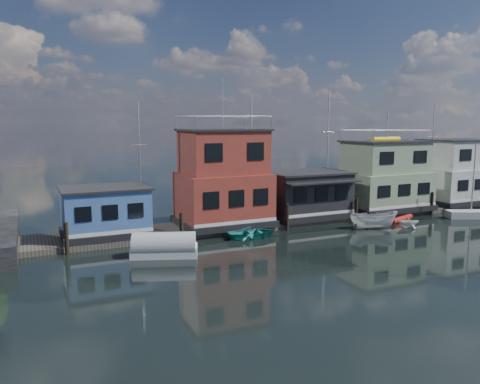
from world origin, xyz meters
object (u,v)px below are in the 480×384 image
houseboat_red (223,180)px  red_kayak (402,219)px  dinghy_teal (252,233)px  tarp_runabout (164,247)px  houseboat_white (458,172)px  houseboat_blue (105,212)px  houseboat_green (384,177)px  motorboat (373,220)px  dinghy_white (408,221)px  houseboat_dark (305,194)px  day_sailer (471,214)px

houseboat_red → red_kayak: 16.55m
dinghy_teal → tarp_runabout: bearing=111.4°
houseboat_white → houseboat_blue: bearing=-180.0°
houseboat_green → dinghy_teal: bearing=-166.7°
motorboat → tarp_runabout: 18.03m
red_kayak → dinghy_white: dinghy_white is taller
houseboat_green → dinghy_white: size_ratio=4.18×
houseboat_dark → tarp_runabout: size_ratio=1.60×
houseboat_white → dinghy_teal: houseboat_white is taller
red_kayak → houseboat_dark: bearing=132.0°
houseboat_white → day_sailer: 7.66m
houseboat_white → motorboat: 16.78m
houseboat_green → dinghy_teal: houseboat_green is taller
houseboat_blue → houseboat_white: size_ratio=0.76×
motorboat → red_kayak: size_ratio=1.18×
motorboat → houseboat_green: bearing=-22.6°
houseboat_blue → houseboat_green: size_ratio=0.76×
dinghy_teal → dinghy_white: size_ratio=1.89×
dinghy_teal → red_kayak: size_ratio=1.14×
houseboat_blue → motorboat: size_ratio=1.63×
houseboat_red → red_kayak: (15.58, -4.06, -3.86)m
houseboat_blue → houseboat_green: bearing=0.0°
dinghy_white → tarp_runabout: size_ratio=0.44×
red_kayak → dinghy_teal: bearing=159.2°
motorboat → red_kayak: (4.25, 1.22, -0.51)m
houseboat_white → motorboat: (-15.68, -5.29, -2.78)m
houseboat_red → houseboat_dark: 8.18m
day_sailer → houseboat_red: bearing=-170.9°
houseboat_red → houseboat_dark: size_ratio=1.60×
houseboat_red → tarp_runabout: houseboat_red is taller
dinghy_white → motorboat: bearing=89.8°
houseboat_blue → dinghy_teal: (10.33, -3.83, -1.81)m
dinghy_teal → tarp_runabout: (-7.52, -2.14, 0.26)m
day_sailer → houseboat_green: bearing=158.5°
houseboat_blue → dinghy_white: houseboat_blue is taller
houseboat_green → dinghy_teal: size_ratio=2.21×
houseboat_blue → houseboat_white: houseboat_white is taller
motorboat → day_sailer: day_sailer is taller
houseboat_dark → motorboat: size_ratio=1.89×
dinghy_white → tarp_runabout: (-21.10, 0.07, 0.12)m
houseboat_red → motorboat: houseboat_red is taller
houseboat_dark → day_sailer: (14.63, -5.44, -2.01)m
houseboat_white → motorboat: size_ratio=2.14×
houseboat_red → tarp_runabout: 9.61m
red_kayak → houseboat_white: bearing=-0.3°
motorboat → dinghy_white: motorboat is taller
houseboat_green → dinghy_teal: 16.92m
red_kayak → dinghy_white: (-1.17, -1.97, 0.29)m
red_kayak → houseboat_blue: bearing=150.9°
houseboat_blue → houseboat_white: 36.52m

